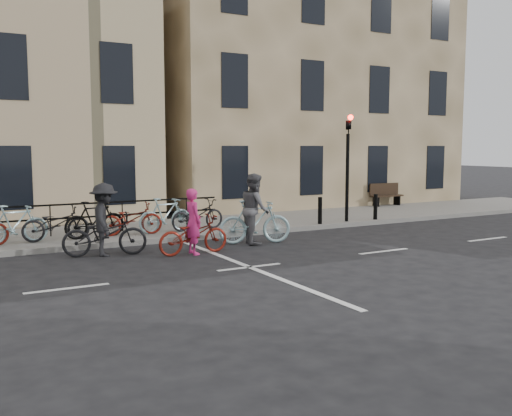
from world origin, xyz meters
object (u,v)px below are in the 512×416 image
cyclist_pink (193,231)px  cyclist_dark (105,227)px  cyclist_grey (255,215)px  traffic_light (348,154)px  bench (385,194)px

cyclist_pink → cyclist_dark: bearing=64.7°
cyclist_dark → cyclist_grey: bearing=-80.9°
cyclist_pink → cyclist_grey: 2.23m
cyclist_dark → traffic_light: bearing=-68.5°
traffic_light → cyclist_dark: size_ratio=1.81×
cyclist_dark → cyclist_pink: bearing=-100.5°
traffic_light → bench: size_ratio=2.44×
traffic_light → cyclist_grey: 5.10m
bench → cyclist_pink: (-11.48, -5.63, -0.09)m
cyclist_pink → cyclist_dark: size_ratio=0.88×
cyclist_pink → traffic_light: bearing=-73.6°
traffic_light → bench: traffic_light is taller
cyclist_grey → cyclist_dark: (-4.15, 0.25, -0.08)m
cyclist_grey → traffic_light: bearing=-53.2°
traffic_light → cyclist_pink: traffic_light is taller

